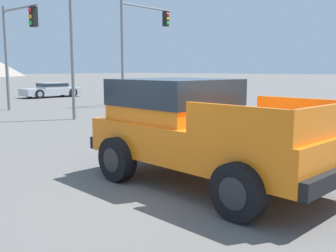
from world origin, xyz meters
The scene contains 5 objects.
ground_plane centered at (0.00, 0.00, 0.00)m, with size 320.00×320.00×0.00m, color #5B5956.
orange_pickup_truck centered at (0.41, -0.11, 1.09)m, with size 2.68×4.90×1.92m.
parked_car_silver centered at (11.44, 21.75, 0.56)m, with size 4.53×2.21×1.08m.
traffic_light_main centered at (11.44, 12.08, 4.18)m, with size 4.28×0.38×5.95m.
traffic_light_crosswalk centered at (4.57, 13.82, 3.64)m, with size 0.38×3.21×5.23m.
Camera 1 is at (-5.39, -4.42, 2.10)m, focal length 42.00 mm.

